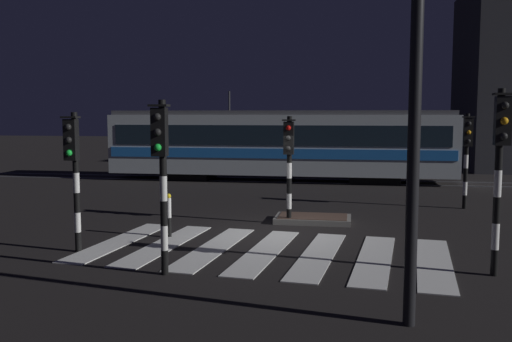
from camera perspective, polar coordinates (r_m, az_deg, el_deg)
The scene contains 12 objects.
ground_plane at distance 14.69m, azimuth 2.11°, elevation -6.33°, with size 120.00×120.00×0.00m, color black.
rail_near at distance 25.31m, azimuth 5.40°, elevation -1.20°, with size 80.00×0.12×0.03m, color #59595E.
rail_far at distance 26.73m, azimuth 5.64°, elevation -0.83°, with size 80.00×0.12×0.03m, color #59595E.
crosswalk_zebra at distance 12.77m, azimuth 0.90°, elevation -8.14°, with size 8.39×5.12×0.02m.
traffic_island at distance 16.26m, azimuth 5.80°, elevation -4.86°, with size 2.15×1.25×0.18m.
traffic_light_corner_near_right at distance 11.40m, azimuth 23.54°, elevation 1.61°, with size 0.36×0.42×3.56m.
traffic_light_kerb_mid_left at distance 10.68m, azimuth -9.58°, elevation 1.03°, with size 0.36×0.42×3.35m.
traffic_light_median_centre at distance 15.57m, azimuth 3.37°, elevation 1.78°, with size 0.36×0.42×3.03m.
traffic_light_corner_near_left at distance 12.98m, azimuth -18.03°, elevation 1.00°, with size 0.36×0.42×3.13m.
traffic_light_corner_far_right at distance 19.37m, azimuth 20.63°, elevation 2.35°, with size 0.36×0.42×3.11m.
tram at distance 26.01m, azimuth 2.38°, elevation 2.84°, with size 15.90×2.58×4.15m.
bollard_island_edge at distance 14.27m, azimuth -8.83°, elevation -4.47°, with size 0.12×0.12×1.11m.
Camera 1 is at (1.92, -14.23, 3.08)m, focal length 39.42 mm.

